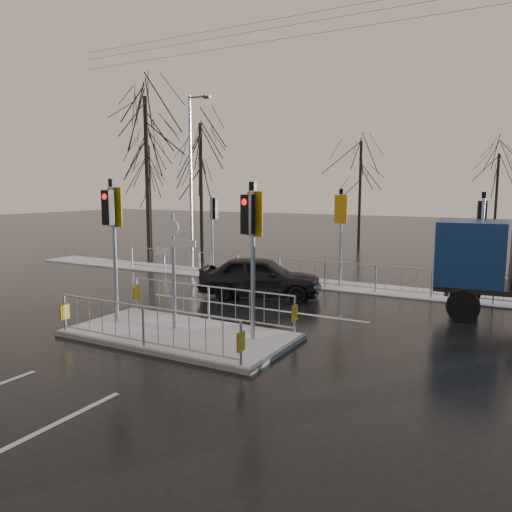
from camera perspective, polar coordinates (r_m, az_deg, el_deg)
The scene contains 13 objects.
ground at distance 13.47m, azimuth -8.74°, elevation -9.14°, with size 120.00×120.00×0.00m, color black.
snow_verge at distance 20.74m, azimuth 5.88°, elevation -3.03°, with size 30.00×2.00×0.04m, color white.
lane_markings at distance 13.22m, azimuth -9.64°, elevation -9.47°, with size 8.00×11.38×0.01m.
traffic_island at distance 13.38m, azimuth -8.79°, elevation -7.52°, with size 6.00×3.04×4.15m.
far_kerb_fixtures at distance 20.01m, azimuth 6.13°, elevation -0.53°, with size 18.00×0.65×3.83m.
car_far_lane at distance 17.86m, azimuth 0.48°, elevation -2.39°, with size 1.75×4.36×1.49m, color black.
flatbed_truck at distance 16.67m, azimuth 26.29°, elevation -1.14°, with size 6.44×2.78×2.91m.
tree_near_a at distance 28.15m, azimuth -12.43°, elevation 12.12°, with size 4.75×4.75×8.97m.
tree_near_b at distance 27.73m, azimuth -6.33°, elevation 10.32°, with size 4.00×4.00×7.55m.
tree_near_c at distance 31.27m, azimuth -12.08°, elevation 8.73°, with size 3.50×3.50×6.61m.
tree_far_a at distance 33.68m, azimuth 11.85°, elevation 9.21°, with size 3.75×3.75×7.08m.
tree_far_b at distance 34.24m, azimuth 25.85°, elevation 7.50°, with size 3.25×3.25×6.14m.
street_lamp_left at distance 24.36m, azimuth -7.35°, elevation 9.12°, with size 1.25×0.18×8.20m.
Camera 1 is at (7.91, -10.18, 3.90)m, focal length 35.00 mm.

